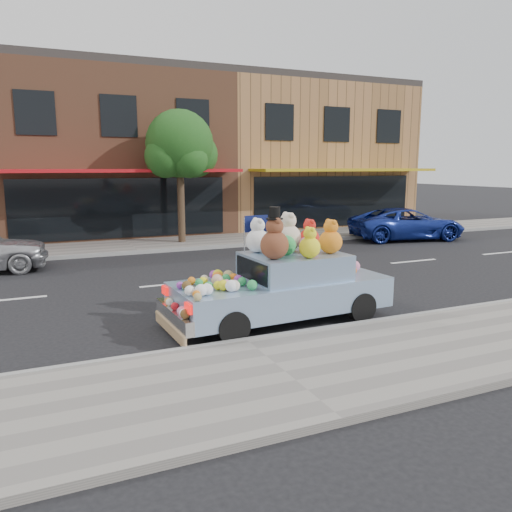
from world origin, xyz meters
TOP-DOWN VIEW (x-y plane):
  - ground at (0.00, 0.00)m, footprint 120.00×120.00m
  - near_sidewalk at (0.00, -6.50)m, footprint 60.00×3.00m
  - far_sidewalk at (0.00, 6.50)m, footprint 60.00×3.00m
  - near_kerb at (0.00, -5.00)m, footprint 60.00×0.12m
  - far_kerb at (0.00, 5.00)m, footprint 60.00×0.12m
  - storefront_mid at (0.00, 11.97)m, footprint 10.00×9.80m
  - storefront_right at (10.00, 11.97)m, footprint 10.00×9.80m
  - street_tree at (2.03, 6.55)m, footprint 3.00×2.70m
  - car_blue at (11.11, 4.05)m, footprint 5.13×3.11m
  - art_car at (1.22, -3.96)m, footprint 4.57×1.98m

SIDE VIEW (x-z plane):
  - ground at x=0.00m, z-range 0.00..0.00m
  - near_sidewalk at x=0.00m, z-range 0.00..0.12m
  - far_sidewalk at x=0.00m, z-range 0.00..0.12m
  - near_kerb at x=0.00m, z-range 0.00..0.13m
  - far_kerb at x=0.00m, z-range 0.00..0.13m
  - car_blue at x=11.11m, z-range 0.00..1.33m
  - art_car at x=1.22m, z-range -0.36..1.97m
  - storefront_mid at x=0.00m, z-range -0.01..7.29m
  - storefront_right at x=10.00m, z-range -0.01..7.29m
  - street_tree at x=2.03m, z-range 1.08..6.30m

